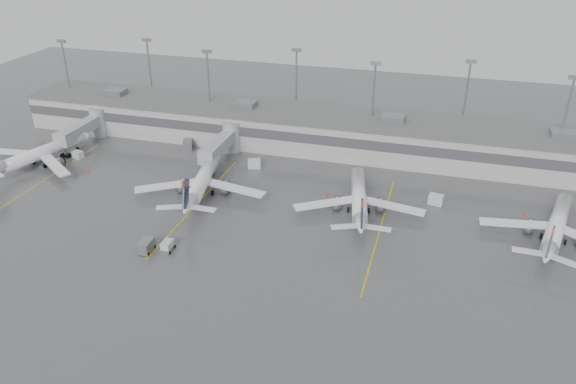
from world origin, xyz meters
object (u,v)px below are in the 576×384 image
(jet_mid_left, at_px, (202,180))
(jet_mid_right, at_px, (359,198))
(baggage_tug, at_px, (167,247))
(jet_far_left, at_px, (39,153))
(jet_far_right, at_px, (556,226))

(jet_mid_left, height_order, jet_mid_right, jet_mid_left)
(jet_mid_right, relative_size, baggage_tug, 9.76)
(jet_far_left, distance_m, jet_mid_right, 70.53)
(jet_far_left, relative_size, jet_mid_right, 1.02)
(jet_mid_right, height_order, baggage_tug, jet_mid_right)
(jet_far_left, height_order, jet_mid_left, jet_mid_left)
(jet_far_left, relative_size, jet_far_right, 1.02)
(jet_mid_right, bearing_deg, jet_far_left, 167.89)
(jet_mid_left, relative_size, jet_mid_right, 1.07)
(jet_mid_left, height_order, baggage_tug, jet_mid_left)
(jet_far_left, distance_m, baggage_tug, 48.53)
(jet_mid_right, bearing_deg, jet_mid_left, 171.66)
(jet_far_left, xyz_separation_m, jet_far_right, (104.29, -1.79, -0.07))
(jet_mid_left, bearing_deg, jet_mid_right, -8.41)
(jet_mid_right, bearing_deg, baggage_tug, -152.83)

